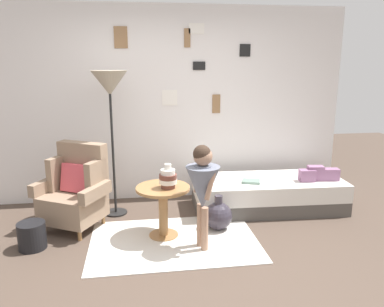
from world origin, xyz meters
The scene contains 15 objects.
ground_plane centered at (0.00, 0.00, 0.00)m, with size 12.00×12.00×0.00m, color #4C3D33.
gallery_wall centered at (0.00, 1.95, 1.30)m, with size 4.80×0.12×2.60m.
rug centered at (-0.11, 0.49, 0.01)m, with size 1.77×1.20×0.01m, color silver.
armchair centered at (-1.18, 1.04, 0.44)m, with size 0.90×0.83×0.97m.
daybed centered at (1.19, 1.25, 0.20)m, with size 1.93×0.87×0.40m.
pillow_head centered at (1.96, 1.10, 0.47)m, with size 0.21×0.12×0.15m, color gray.
pillow_mid centered at (1.76, 1.13, 0.49)m, with size 0.20×0.12×0.18m, color gray.
pillow_back centered at (1.64, 1.10, 0.47)m, with size 0.20×0.12×0.15m, color gray.
side_table centered at (-0.21, 0.64, 0.41)m, with size 0.58×0.58×0.57m.
vase_striped centered at (-0.16, 0.60, 0.68)m, with size 0.19×0.19×0.26m.
floor_lamp centered at (-0.76, 1.37, 1.56)m, with size 0.43×0.43×1.77m.
person_child centered at (0.16, 0.30, 0.70)m, with size 0.34×0.34×1.09m.
book_on_daybed centered at (0.93, 1.15, 0.42)m, with size 0.22×0.16×0.03m, color gray.
demijohn_near centered at (0.42, 0.73, 0.16)m, with size 0.32×0.32×0.41m.
magazine_basket centered at (-1.57, 0.55, 0.14)m, with size 0.28×0.28×0.28m, color black.
Camera 1 is at (-0.47, -3.22, 1.88)m, focal length 35.51 mm.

